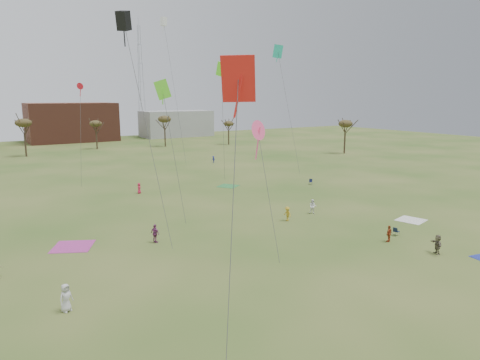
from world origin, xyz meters
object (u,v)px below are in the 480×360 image
spectator_fore_a (389,234)px  camp_chair_right (311,183)px  flyer_near_left (66,298)px  radio_tower (141,81)px  camp_chair_center (396,233)px

spectator_fore_a → camp_chair_right: bearing=-129.2°
flyer_near_left → radio_tower: (49.01, 121.65, 18.25)m
flyer_near_left → camp_chair_center: flyer_near_left is taller
camp_chair_right → radio_tower: radio_tower is taller
camp_chair_center → radio_tower: 125.42m
flyer_near_left → camp_chair_right: flyer_near_left is taller
flyer_near_left → camp_chair_center: bearing=-25.6°
flyer_near_left → spectator_fore_a: size_ratio=1.16×
flyer_near_left → radio_tower: bearing=44.5°
flyer_near_left → radio_tower: size_ratio=0.05×
spectator_fore_a → camp_chair_right: spectator_fore_a is taller
camp_chair_right → camp_chair_center: bearing=-65.2°
flyer_near_left → spectator_fore_a: (29.49, -2.04, -0.13)m
radio_tower → camp_chair_center: bearing=-98.0°
spectator_fore_a → camp_chair_right: size_ratio=1.90×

